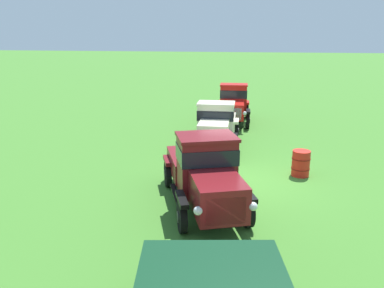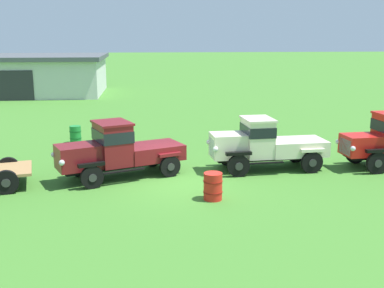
# 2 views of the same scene
# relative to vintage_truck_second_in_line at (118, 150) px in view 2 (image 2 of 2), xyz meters

# --- Properties ---
(ground_plane) EXTENTS (240.00, 240.00, 0.00)m
(ground_plane) POSITION_rel_vintage_truck_second_in_line_xyz_m (2.19, -0.84, -1.07)
(ground_plane) COLOR #3D7528
(vintage_truck_second_in_line) EXTENTS (4.98, 3.25, 2.15)m
(vintage_truck_second_in_line) POSITION_rel_vintage_truck_second_in_line_xyz_m (0.00, 0.00, 0.00)
(vintage_truck_second_in_line) COLOR black
(vintage_truck_second_in_line) RESTS_ON ground
(vintage_truck_midrow_center) EXTENTS (4.76, 2.15, 2.09)m
(vintage_truck_midrow_center) POSITION_rel_vintage_truck_second_in_line_xyz_m (5.69, 0.58, -0.01)
(vintage_truck_midrow_center) COLOR black
(vintage_truck_midrow_center) RESTS_ON ground
(oil_drum_beside_row) EXTENTS (0.64, 0.64, 0.90)m
(oil_drum_beside_row) POSITION_rel_vintage_truck_second_in_line_xyz_m (3.20, -2.77, -0.62)
(oil_drum_beside_row) COLOR red
(oil_drum_beside_row) RESTS_ON ground
(oil_drum_near_fence) EXTENTS (0.58, 0.58, 0.86)m
(oil_drum_near_fence) POSITION_rel_vintage_truck_second_in_line_xyz_m (-2.46, 6.04, -0.64)
(oil_drum_near_fence) COLOR #1E7F33
(oil_drum_near_fence) RESTS_ON ground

